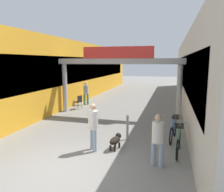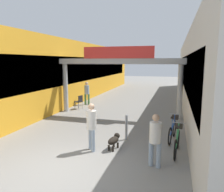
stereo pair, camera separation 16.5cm
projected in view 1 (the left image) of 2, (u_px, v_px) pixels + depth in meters
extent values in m
plane|color=gray|center=(63.00, 169.00, 6.28)|extent=(80.00, 80.00, 0.00)
cube|color=gold|center=(70.00, 71.00, 17.73)|extent=(3.00, 26.00, 4.48)
cube|color=black|center=(87.00, 69.00, 17.31)|extent=(0.04, 23.40, 1.79)
cube|color=beige|center=(204.00, 73.00, 15.08)|extent=(3.00, 26.00, 4.48)
cube|color=black|center=(182.00, 70.00, 15.43)|extent=(0.04, 23.40, 1.79)
cylinder|color=#B2B2B2|center=(65.00, 88.00, 13.31)|extent=(0.28, 0.28, 2.91)
cylinder|color=#B2B2B2|center=(179.00, 92.00, 11.56)|extent=(0.28, 0.28, 2.91)
cube|color=#B2B2B2|center=(118.00, 61.00, 12.18)|extent=(7.40, 0.44, 0.31)
cube|color=red|center=(117.00, 52.00, 11.91)|extent=(3.96, 0.10, 0.64)
cylinder|color=#8C9EB2|center=(92.00, 139.00, 7.64)|extent=(0.20, 0.20, 0.77)
cylinder|color=#8C9EB2|center=(95.00, 141.00, 7.43)|extent=(0.20, 0.20, 0.77)
cylinder|color=silver|center=(93.00, 120.00, 7.42)|extent=(0.48, 0.48, 0.64)
sphere|color=tan|center=(93.00, 107.00, 7.35)|extent=(0.31, 0.31, 0.22)
cylinder|color=#8C9EB2|center=(153.00, 153.00, 6.45)|extent=(0.18, 0.18, 0.74)
cylinder|color=#8C9EB2|center=(161.00, 155.00, 6.32)|extent=(0.18, 0.18, 0.74)
cylinder|color=silver|center=(158.00, 132.00, 6.28)|extent=(0.43, 0.43, 0.61)
sphere|color=tan|center=(158.00, 117.00, 6.21)|extent=(0.26, 0.26, 0.21)
cylinder|color=#4C7F47|center=(88.00, 99.00, 15.58)|extent=(0.20, 0.20, 0.76)
cylinder|color=#4C7F47|center=(84.00, 99.00, 15.50)|extent=(0.20, 0.20, 0.76)
cylinder|color=#8C9EB2|center=(86.00, 90.00, 15.43)|extent=(0.48, 0.48, 0.62)
sphere|color=beige|center=(86.00, 83.00, 15.36)|extent=(0.30, 0.30, 0.21)
ellipsoid|color=black|center=(115.00, 140.00, 7.63)|extent=(0.40, 0.66, 0.25)
sphere|color=black|center=(118.00, 136.00, 7.86)|extent=(0.25, 0.25, 0.21)
sphere|color=white|center=(117.00, 139.00, 7.80)|extent=(0.18, 0.18, 0.15)
cylinder|color=black|center=(115.00, 144.00, 7.87)|extent=(0.08, 0.08, 0.20)
cylinder|color=black|center=(119.00, 145.00, 7.79)|extent=(0.08, 0.08, 0.20)
cylinder|color=black|center=(110.00, 148.00, 7.54)|extent=(0.08, 0.08, 0.20)
cylinder|color=black|center=(115.00, 149.00, 7.47)|extent=(0.08, 0.08, 0.20)
torus|color=black|center=(179.00, 139.00, 7.75)|extent=(0.11, 0.67, 0.67)
torus|color=black|center=(177.00, 150.00, 6.81)|extent=(0.11, 0.67, 0.67)
cube|color=#338C4C|center=(179.00, 139.00, 7.25)|extent=(0.12, 0.94, 0.34)
cylinder|color=#338C4C|center=(179.00, 133.00, 7.10)|extent=(0.03, 0.03, 0.42)
cube|color=black|center=(179.00, 127.00, 7.07)|extent=(0.12, 0.23, 0.05)
cylinder|color=#338C4C|center=(180.00, 129.00, 7.63)|extent=(0.03, 0.03, 0.46)
cylinder|color=gray|center=(180.00, 122.00, 7.60)|extent=(0.46, 0.07, 0.03)
cube|color=#332D28|center=(180.00, 125.00, 7.81)|extent=(0.26, 0.22, 0.20)
torus|color=black|center=(175.00, 128.00, 8.98)|extent=(0.15, 0.67, 0.67)
torus|color=black|center=(171.00, 136.00, 8.06)|extent=(0.15, 0.67, 0.67)
cube|color=#234C9E|center=(173.00, 127.00, 8.49)|extent=(0.17, 0.94, 0.34)
cylinder|color=#234C9E|center=(173.00, 123.00, 8.35)|extent=(0.04, 0.04, 0.42)
cube|color=black|center=(173.00, 117.00, 8.31)|extent=(0.13, 0.23, 0.05)
cylinder|color=#234C9E|center=(175.00, 120.00, 8.86)|extent=(0.04, 0.04, 0.46)
cylinder|color=gray|center=(175.00, 114.00, 8.83)|extent=(0.46, 0.09, 0.03)
cube|color=#332D28|center=(176.00, 117.00, 9.03)|extent=(0.27, 0.23, 0.20)
cylinder|color=gray|center=(127.00, 128.00, 8.57)|extent=(0.10, 0.10, 0.93)
sphere|color=gray|center=(128.00, 116.00, 8.49)|extent=(0.10, 0.10, 0.10)
cylinder|color=gray|center=(74.00, 106.00, 14.09)|extent=(0.04, 0.04, 0.45)
cylinder|color=gray|center=(78.00, 105.00, 14.37)|extent=(0.04, 0.04, 0.45)
cylinder|color=gray|center=(78.00, 106.00, 13.90)|extent=(0.04, 0.04, 0.45)
cylinder|color=gray|center=(82.00, 105.00, 14.19)|extent=(0.04, 0.04, 0.45)
cube|color=black|center=(78.00, 102.00, 14.10)|extent=(0.50, 0.50, 0.04)
cube|color=black|center=(80.00, 99.00, 13.97)|extent=(0.16, 0.39, 0.40)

